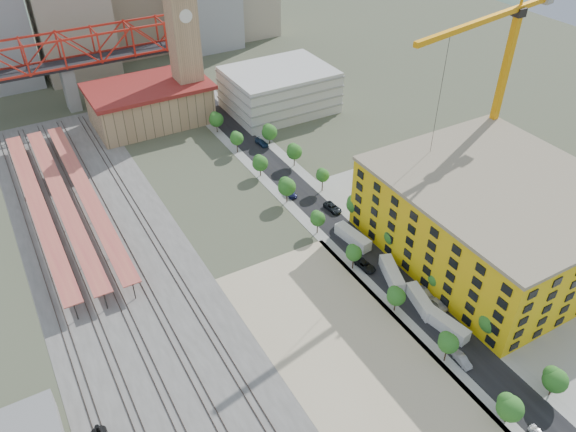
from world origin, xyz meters
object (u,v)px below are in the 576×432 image
clock_tower (183,30)px  site_trailer_c (392,274)px  tower_crane (499,66)px  site_trailer_a (446,325)px  construction_building (495,217)px  site_trailer_d (353,237)px  site_trailer_b (421,301)px

clock_tower → site_trailer_c: clock_tower is taller
clock_tower → site_trailer_c: 101.07m
tower_crane → site_trailer_c: size_ratio=5.33×
clock_tower → tower_crane: bearing=-56.5°
clock_tower → site_trailer_a: clock_tower is taller
tower_crane → site_trailer_c: (-43.33, -19.40, -32.43)m
tower_crane → site_trailer_c: bearing=-155.9°
construction_building → tower_crane: bearing=52.3°
clock_tower → site_trailer_d: size_ratio=5.05×
site_trailer_b → site_trailer_a: bearing=-76.5°
tower_crane → clock_tower: bearing=123.5°
site_trailer_a → site_trailer_b: (0.00, 7.52, -0.05)m
site_trailer_c → construction_building: bearing=13.4°
tower_crane → site_trailer_c: tower_crane is taller
clock_tower → site_trailer_b: bearing=-85.7°
site_trailer_a → site_trailer_c: (0.00, 17.21, 0.04)m
construction_building → site_trailer_a: construction_building is taller
clock_tower → construction_building: bearing=-71.2°
site_trailer_b → site_trailer_c: site_trailer_c is taller
clock_tower → construction_building: clock_tower is taller
clock_tower → site_trailer_b: clock_tower is taller
site_trailer_b → construction_building: bearing=27.9°
tower_crane → site_trailer_a: bearing=-139.8°
construction_building → site_trailer_b: (-26.00, -6.68, -8.09)m
construction_building → site_trailer_b: bearing=-165.6°
tower_crane → site_trailer_b: size_ratio=5.70×
site_trailer_a → site_trailer_c: bearing=80.3°
clock_tower → tower_crane: 93.17m
site_trailer_c → site_trailer_a: bearing=-70.0°
site_trailer_b → site_trailer_c: bearing=103.5°
tower_crane → site_trailer_c: 57.49m
tower_crane → site_trailer_d: 54.31m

